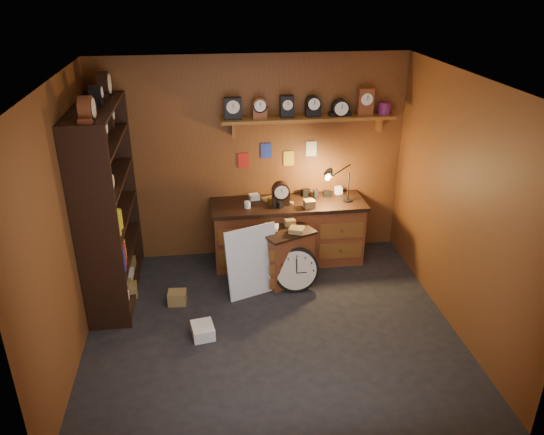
{
  "coord_description": "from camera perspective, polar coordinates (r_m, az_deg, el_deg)",
  "views": [
    {
      "loc": [
        -0.63,
        -4.79,
        3.6
      ],
      "look_at": [
        0.06,
        0.35,
        1.18
      ],
      "focal_mm": 35.0,
      "sensor_mm": 36.0,
      "label": 1
    }
  ],
  "objects": [
    {
      "name": "low_cabinet",
      "position": [
        6.68,
        1.39,
        -3.74
      ],
      "size": [
        0.78,
        0.73,
        0.8
      ],
      "rotation": [
        0.0,
        0.0,
        0.41
      ],
      "color": "brown",
      "rests_on": "ground"
    },
    {
      "name": "mini_fridge",
      "position": [
        6.94,
        -2.48,
        -3.84
      ],
      "size": [
        0.53,
        0.55,
        0.51
      ],
      "rotation": [
        0.0,
        0.0,
        0.08
      ],
      "color": "silver",
      "rests_on": "ground"
    },
    {
      "name": "room_shell",
      "position": [
        5.29,
        0.19,
        4.22
      ],
      "size": [
        4.02,
        3.62,
        2.71
      ],
      "color": "brown",
      "rests_on": "ground"
    },
    {
      "name": "floor_box_b",
      "position": [
        5.9,
        -7.45,
        -11.97
      ],
      "size": [
        0.27,
        0.31,
        0.14
      ],
      "primitive_type": "cube",
      "rotation": [
        0.0,
        0.0,
        0.16
      ],
      "color": "white",
      "rests_on": "ground"
    },
    {
      "name": "floor_box_c",
      "position": [
        6.46,
        -10.15,
        -8.47
      ],
      "size": [
        0.23,
        0.19,
        0.16
      ],
      "primitive_type": "cube",
      "rotation": [
        0.0,
        0.0,
        -0.08
      ],
      "color": "olive",
      "rests_on": "ground"
    },
    {
      "name": "workbench",
      "position": [
        7.08,
        1.74,
        -1.2
      ],
      "size": [
        2.02,
        0.66,
        1.36
      ],
      "color": "brown",
      "rests_on": "ground"
    },
    {
      "name": "white_panel",
      "position": [
        6.61,
        -2.05,
        -7.98
      ],
      "size": [
        0.68,
        0.4,
        0.87
      ],
      "primitive_type": "cube",
      "rotation": [
        -0.17,
        0.0,
        0.35
      ],
      "color": "silver",
      "rests_on": "ground"
    },
    {
      "name": "big_round_clock",
      "position": [
        6.52,
        2.6,
        -5.66
      ],
      "size": [
        0.57,
        0.18,
        0.57
      ],
      "color": "black",
      "rests_on": "ground"
    },
    {
      "name": "shelving_unit",
      "position": [
        6.34,
        -17.64,
        2.05
      ],
      "size": [
        0.47,
        1.6,
        2.58
      ],
      "color": "black",
      "rests_on": "ground"
    },
    {
      "name": "floor",
      "position": [
        6.03,
        -0.12,
        -11.66
      ],
      "size": [
        4.0,
        4.0,
        0.0
      ],
      "primitive_type": "plane",
      "color": "black",
      "rests_on": "ground"
    },
    {
      "name": "floor_box_a",
      "position": [
        6.74,
        -15.3,
        -7.56
      ],
      "size": [
        0.25,
        0.22,
        0.14
      ],
      "primitive_type": "cube",
      "rotation": [
        0.0,
        0.0,
        0.09
      ],
      "color": "olive",
      "rests_on": "ground"
    }
  ]
}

